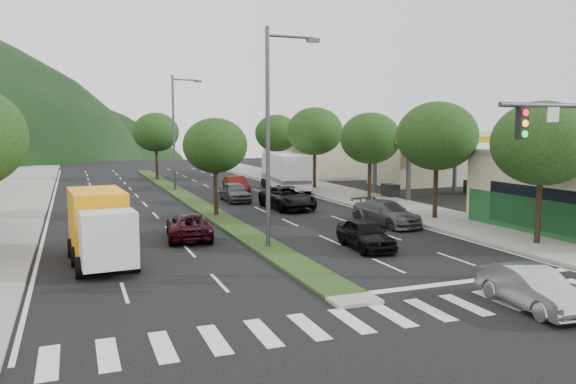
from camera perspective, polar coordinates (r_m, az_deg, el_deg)
name	(u,v)px	position (r m, az deg, el deg)	size (l,w,h in m)	color
ground	(347,298)	(18.86, 6.06, -10.64)	(160.00, 160.00, 0.00)	black
sidewalk_right	(345,194)	(46.29, 5.77, -0.22)	(5.00, 90.00, 0.15)	gray
median	(186,197)	(45.12, -10.33, -0.50)	(1.60, 56.00, 0.12)	#253E16
crosswalk	(378,317)	(17.19, 9.17, -12.41)	(19.00, 2.20, 0.01)	silver
gas_canopy	(435,138)	(46.78, 14.67, 5.28)	(12.20, 8.20, 5.25)	silver
bldg_right_far	(325,152)	(66.18, 3.79, 4.05)	(10.00, 16.00, 5.20)	beige
tree_r_a	(542,144)	(28.48, 24.39, 4.51)	(4.60, 4.60, 6.63)	black
tree_r_b	(437,136)	(34.57, 14.91, 5.51)	(4.80, 4.80, 6.94)	black
tree_r_c	(370,138)	(41.32, 8.36, 5.41)	(4.40, 4.40, 6.48)	black
tree_r_d	(315,131)	(50.27, 2.74, 6.18)	(5.00, 5.00, 7.17)	black
tree_r_e	(277,133)	(59.56, -1.16, 5.98)	(4.60, 4.60, 6.71)	black
tree_med_near	(215,146)	(35.01, -7.41, 4.69)	(4.00, 4.00, 6.02)	black
tree_med_far	(156,132)	(60.58, -13.27, 5.93)	(4.80, 4.80, 6.94)	black
streetlight_near	(272,127)	(25.45, -1.64, 6.63)	(2.60, 0.25, 10.00)	#47494C
streetlight_mid	(176,127)	(49.73, -11.31, 6.52)	(2.60, 0.25, 10.00)	#47494C
sedan_silver	(532,288)	(19.09, 23.53, -8.93)	(1.37, 3.94, 1.30)	#999BA0
suv_maroon	(189,226)	(28.60, -10.06, -3.43)	(2.11, 4.58, 1.27)	black
car_queue_a	(365,234)	(26.10, 7.87, -4.25)	(1.62, 4.01, 1.37)	black
car_queue_b	(386,213)	(32.39, 9.96, -2.13)	(1.97, 4.85, 1.41)	#48474C
car_queue_c	(236,185)	(47.42, -5.34, 0.73)	(1.52, 4.36, 1.44)	#54130E
car_queue_d	(288,198)	(38.24, -0.05, -0.60)	(2.54, 5.51, 1.53)	black
car_queue_e	(235,192)	(42.24, -5.41, 0.01)	(1.71, 4.25, 1.45)	#49484D
box_truck	(100,229)	(24.40, -18.57, -3.61)	(2.68, 6.11, 2.94)	silver
motorhome	(285,171)	(48.94, -0.32, 2.13)	(3.53, 8.70, 3.25)	white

